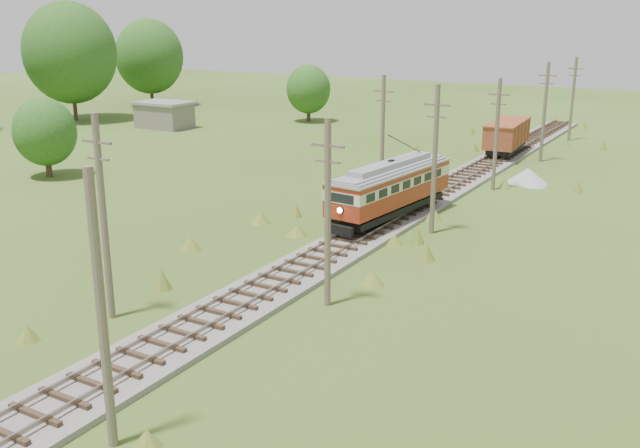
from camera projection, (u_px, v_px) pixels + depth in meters
The scene contains 17 objects.
railbed_main at pixel (403, 212), 47.53m from camera, with size 3.60×96.00×0.57m.
streetcar at pixel (391, 185), 45.10m from camera, with size 3.79×11.47×5.19m.
gondola at pixel (507, 135), 66.61m from camera, with size 3.30×8.54×2.78m.
gravel_pile at pixel (528, 176), 56.27m from camera, with size 3.32×3.52×1.21m.
utility_pole_r_1 at pixel (102, 314), 20.82m from camera, with size 0.30×0.30×8.80m.
utility_pole_r_2 at pixel (328, 212), 31.49m from camera, with size 1.60×0.30×8.60m.
utility_pole_r_3 at pixel (435, 159), 42.25m from camera, with size 1.60×0.30×9.00m.
utility_pole_r_4 at pixel (497, 133), 53.20m from camera, with size 1.60×0.30×8.40m.
utility_pole_r_5 at pixel (545, 111), 63.70m from camera, with size 1.60×0.30×8.90m.
utility_pole_r_6 at pixel (573, 98), 74.60m from camera, with size 1.60×0.30×8.70m.
utility_pole_l_a at pixel (103, 216), 30.09m from camera, with size 1.60×0.30×9.00m.
utility_pole_l_b at pixel (383, 131), 53.49m from camera, with size 1.60×0.30×8.60m.
tree_left_4 at pixel (70, 53), 87.96m from camera, with size 11.34×11.34×14.61m.
tree_left_5 at pixel (149, 56), 102.53m from camera, with size 9.66×9.66×12.44m.
tree_mid_a at pixel (308, 89), 88.18m from camera, with size 5.46×5.46×7.03m.
tree_mid_c at pixel (45, 132), 57.76m from camera, with size 5.04×5.04×6.49m.
shed at pixel (164, 115), 83.91m from camera, with size 6.40×4.40×3.10m.
Camera 1 is at (18.34, -8.38, 12.78)m, focal length 40.00 mm.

